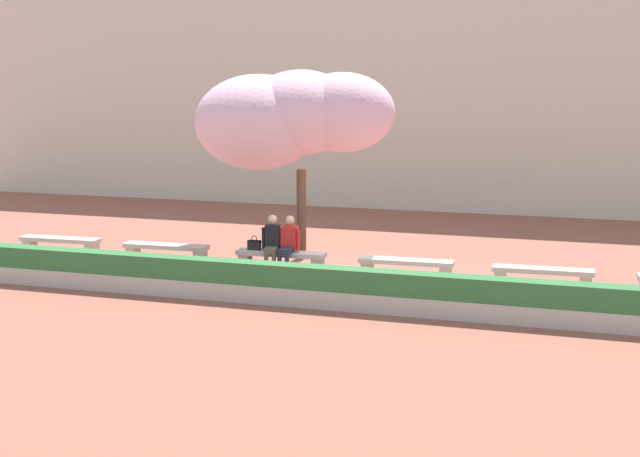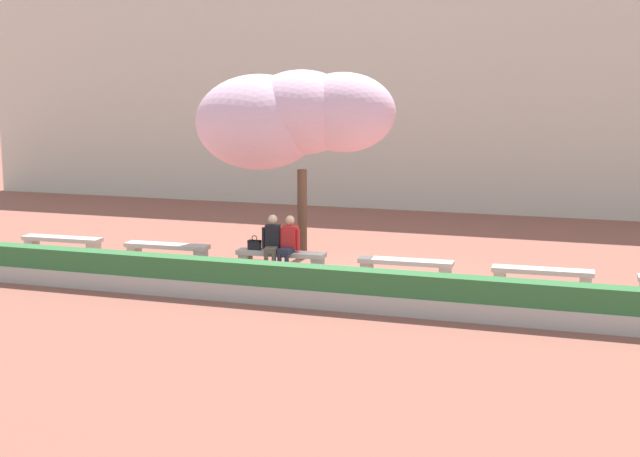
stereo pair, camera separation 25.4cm
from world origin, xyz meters
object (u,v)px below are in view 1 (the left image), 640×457
object	(u,v)px
stone_bench_west_end	(60,243)
person_seated_right	(288,242)
stone_bench_east_end	(543,274)
person_seated_left	(272,241)
handbag	(254,244)
stone_bench_center	(281,257)
stone_bench_near_west	(166,250)
cherry_tree_main	(291,117)
stone_bench_near_east	(406,265)

from	to	relation	value
stone_bench_west_end	person_seated_right	xyz separation A→B (m)	(6.09, -0.05, 0.39)
stone_bench_east_end	person_seated_right	distance (m)	5.69
person_seated_left	handbag	xyz separation A→B (m)	(-0.46, 0.05, -0.12)
stone_bench_center	stone_bench_near_west	bearing A→B (deg)	180.00
stone_bench_west_end	cherry_tree_main	distance (m)	6.63
stone_bench_west_end	stone_bench_east_end	size ratio (longest dim) A/B	1.00
stone_bench_west_end	person_seated_left	world-z (taller)	person_seated_left
stone_bench_east_end	handbag	distance (m)	6.55
stone_bench_near_west	stone_bench_center	bearing A→B (deg)	-0.00
person_seated_right	cherry_tree_main	size ratio (longest dim) A/B	0.27
stone_bench_near_east	cherry_tree_main	size ratio (longest dim) A/B	0.44
stone_bench_east_end	person_seated_right	xyz separation A→B (m)	(-5.68, -0.05, 0.39)
handbag	person_seated_right	bearing A→B (deg)	-3.55
handbag	cherry_tree_main	bearing A→B (deg)	72.18
stone_bench_east_end	person_seated_left	world-z (taller)	person_seated_left
stone_bench_near_east	stone_bench_east_end	distance (m)	2.94
stone_bench_near_west	handbag	size ratio (longest dim) A/B	6.23
stone_bench_near_west	stone_bench_near_east	bearing A→B (deg)	-0.00
stone_bench_east_end	handbag	size ratio (longest dim) A/B	6.23
stone_bench_east_end	person_seated_right	bearing A→B (deg)	-179.46
cherry_tree_main	person_seated_left	bearing A→B (deg)	-89.19
stone_bench_near_west	person_seated_left	xyz separation A→B (m)	(2.75, -0.05, 0.39)
stone_bench_near_east	person_seated_right	bearing A→B (deg)	-178.88
stone_bench_west_end	handbag	xyz separation A→B (m)	(5.22, 0.00, 0.27)
stone_bench_west_end	stone_bench_near_east	distance (m)	8.82
person_seated_left	stone_bench_center	bearing A→B (deg)	15.00
person_seated_right	handbag	bearing A→B (deg)	176.45
stone_bench_near_east	stone_bench_east_end	bearing A→B (deg)	-0.00
person_seated_left	cherry_tree_main	world-z (taller)	cherry_tree_main
stone_bench_center	cherry_tree_main	world-z (taller)	cherry_tree_main
stone_bench_east_end	cherry_tree_main	size ratio (longest dim) A/B	0.44
person_seated_right	handbag	size ratio (longest dim) A/B	3.81
stone_bench_center	stone_bench_near_east	xyz separation A→B (m)	(2.94, 0.00, 0.00)
stone_bench_center	person_seated_right	distance (m)	0.44
stone_bench_west_end	stone_bench_near_west	bearing A→B (deg)	0.00
person_seated_right	stone_bench_west_end	bearing A→B (deg)	179.50
cherry_tree_main	stone_bench_center	bearing A→B (deg)	-81.15
stone_bench_west_end	cherry_tree_main	world-z (taller)	cherry_tree_main
handbag	stone_bench_east_end	bearing A→B (deg)	-0.00
stone_bench_west_end	stone_bench_near_west	distance (m)	2.94
stone_bench_near_west	stone_bench_east_end	size ratio (longest dim) A/B	1.00
stone_bench_center	cherry_tree_main	size ratio (longest dim) A/B	0.44
stone_bench_center	stone_bench_east_end	size ratio (longest dim) A/B	1.00
stone_bench_east_end	stone_bench_west_end	bearing A→B (deg)	180.00
stone_bench_near_east	cherry_tree_main	bearing A→B (deg)	156.37
person_seated_right	person_seated_left	bearing A→B (deg)	179.83
stone_bench_near_east	person_seated_right	distance (m)	2.76
stone_bench_near_west	handbag	distance (m)	2.30
stone_bench_east_end	stone_bench_near_east	bearing A→B (deg)	180.00
stone_bench_center	stone_bench_east_end	world-z (taller)	same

